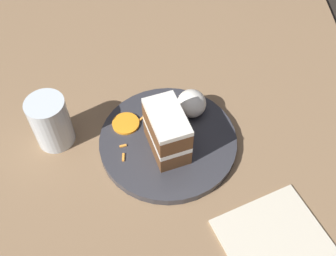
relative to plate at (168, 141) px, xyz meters
The scene contains 8 objects.
ground_plane 0.08m from the plate, 138.59° to the left, with size 6.00×6.00×0.00m, color black.
dining_table 0.08m from the plate, 138.59° to the left, with size 1.27×0.93×0.02m, color #846647.
plate is the anchor object (origin of this frame).
cake_slice 0.06m from the plate, behind, with size 0.11×0.09×0.09m.
cream_dollop 0.09m from the plate, 34.19° to the right, with size 0.06×0.06×0.04m, color white.
orange_garnish 0.09m from the plate, 67.00° to the left, with size 0.05×0.05×0.01m, color orange.
carrot_shreds_scatter 0.06m from the plate, 57.80° to the left, with size 0.13×0.08×0.00m.
drinking_glass 0.22m from the plate, 86.47° to the left, with size 0.07×0.07×0.10m.
Camera 1 is at (-0.37, -0.05, 0.63)m, focal length 42.00 mm.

